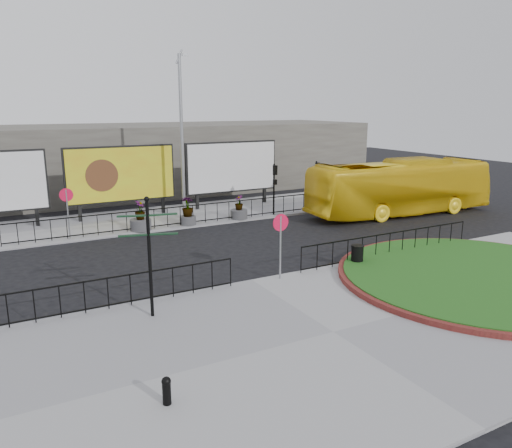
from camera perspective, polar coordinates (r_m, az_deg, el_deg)
ground at (r=18.71m, az=-0.52°, el=-6.71°), size 90.00×90.00×0.00m
pavement_near at (r=14.80m, az=8.83°, el=-12.29°), size 30.00×10.00×0.12m
pavement_far at (r=29.41m, az=-11.58°, el=0.63°), size 44.00×6.00×0.12m
brick_edge at (r=20.47m, az=24.13°, el=-5.51°), size 10.40×10.40×0.18m
grass_lawn at (r=20.46m, az=24.14°, el=-5.46°), size 10.00×10.00×0.22m
railing_near_left at (r=16.42m, az=-19.01°, el=-7.92°), size 10.00×0.10×1.10m
railing_near_right at (r=21.95m, az=15.02°, el=-2.28°), size 9.00×0.10×1.10m
railing_far at (r=27.09m, az=-7.93°, el=1.01°), size 18.00×0.10×1.10m
speed_sign_far at (r=25.52m, az=-20.80°, el=2.34°), size 0.64×0.07×2.47m
speed_sign_near at (r=18.28m, az=2.81°, el=-0.92°), size 0.64×0.07×2.47m
billboard_mid at (r=29.52m, az=-15.17°, el=5.50°), size 6.20×0.31×4.10m
billboard_right at (r=31.85m, az=-2.78°, el=6.50°), size 6.20×0.31×4.10m
lamp_post at (r=28.29m, az=-8.47°, el=10.02°), size 0.74×0.18×9.23m
signal_pole_a at (r=29.21m, az=2.12°, el=4.88°), size 0.22×0.26×3.00m
signal_pole_b at (r=30.84m, az=6.95°, el=5.25°), size 0.22×0.26×3.00m
building_backdrop at (r=38.60m, az=-16.19°, el=7.06°), size 40.00×10.00×5.00m
fingerpost_sign at (r=15.20m, az=-12.13°, el=-2.40°), size 1.74×0.73×3.74m
bollard at (r=11.50m, az=-10.19°, el=-18.09°), size 0.21×0.21×0.65m
litter_bin at (r=20.47m, az=11.49°, el=-3.55°), size 0.52×0.52×0.86m
bus at (r=31.11m, az=16.18°, el=4.05°), size 12.02×3.68×3.30m
planter_a at (r=26.45m, az=-13.07°, el=0.41°), size 1.09×1.09×1.54m
planter_b at (r=27.20m, az=-7.82°, el=1.25°), size 0.88×0.88×1.54m
planter_c at (r=28.45m, az=-1.96°, el=1.50°), size 0.97×0.97×1.34m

